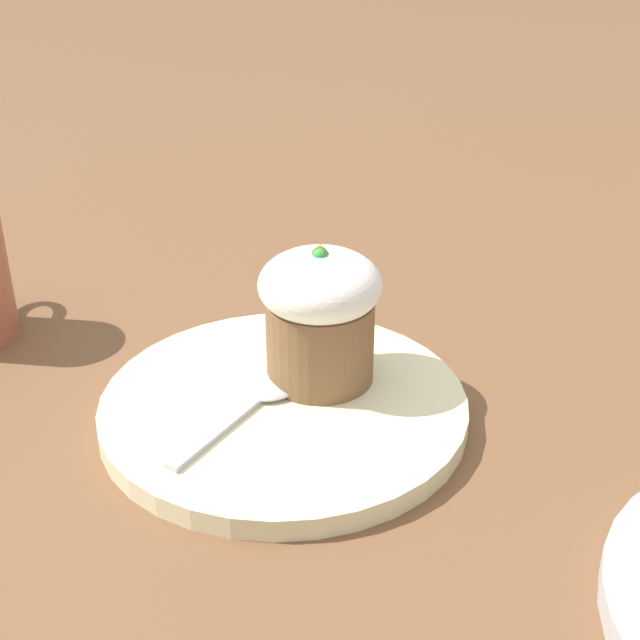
% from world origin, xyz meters
% --- Properties ---
extents(ground_plane, '(4.00, 4.00, 0.00)m').
position_xyz_m(ground_plane, '(0.00, 0.00, 0.00)').
color(ground_plane, brown).
extents(dessert_plate, '(0.25, 0.25, 0.01)m').
position_xyz_m(dessert_plate, '(0.00, 0.00, 0.01)').
color(dessert_plate, beige).
rests_on(dessert_plate, ground_plane).
extents(carrot_cake, '(0.08, 0.08, 0.10)m').
position_xyz_m(carrot_cake, '(0.03, -0.02, 0.07)').
color(carrot_cake, brown).
rests_on(carrot_cake, dessert_plate).
extents(spoon, '(0.13, 0.09, 0.01)m').
position_xyz_m(spoon, '(0.00, 0.01, 0.02)').
color(spoon, '#B7B7BC').
rests_on(spoon, dessert_plate).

